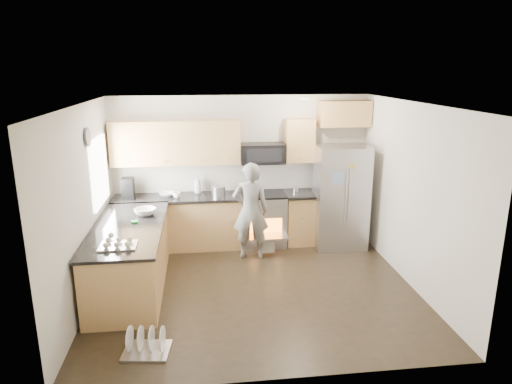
{
  "coord_description": "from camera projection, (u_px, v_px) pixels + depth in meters",
  "views": [
    {
      "loc": [
        -0.71,
        -5.9,
        3.06
      ],
      "look_at": [
        0.08,
        0.5,
        1.29
      ],
      "focal_mm": 32.0,
      "sensor_mm": 36.0,
      "label": 1
    }
  ],
  "objects": [
    {
      "name": "back_cabinet_run",
      "position": [
        209.0,
        192.0,
        7.89
      ],
      "size": [
        4.45,
        0.64,
        2.5
      ],
      "color": "#B17C47",
      "rests_on": "ground"
    },
    {
      "name": "person",
      "position": [
        251.0,
        211.0,
        7.41
      ],
      "size": [
        0.62,
        0.44,
        1.61
      ],
      "primitive_type": "imported",
      "rotation": [
        0.0,
        0.0,
        3.05
      ],
      "color": "slate",
      "rests_on": "ground"
    },
    {
      "name": "room_shell",
      "position": [
        252.0,
        174.0,
        6.11
      ],
      "size": [
        4.54,
        4.04,
        2.62
      ],
      "color": "beige",
      "rests_on": "ground"
    },
    {
      "name": "refrigerator",
      "position": [
        340.0,
        197.0,
        7.89
      ],
      "size": [
        0.9,
        0.72,
        1.78
      ],
      "rotation": [
        0.0,
        0.0,
        -0.04
      ],
      "color": "#B7B7BC",
      "rests_on": "ground"
    },
    {
      "name": "peninsula",
      "position": [
        130.0,
        257.0,
        6.45
      ],
      "size": [
        0.96,
        2.36,
        1.03
      ],
      "color": "#B17C47",
      "rests_on": "ground"
    },
    {
      "name": "dish_rack",
      "position": [
        146.0,
        345.0,
        5.04
      ],
      "size": [
        0.55,
        0.46,
        0.31
      ],
      "rotation": [
        0.0,
        0.0,
        -0.13
      ],
      "color": "#B7B7BC",
      "rests_on": "ground"
    },
    {
      "name": "ground",
      "position": [
        255.0,
        288.0,
        6.54
      ],
      "size": [
        4.5,
        4.5,
        0.0
      ],
      "primitive_type": "plane",
      "color": "black",
      "rests_on": "ground"
    },
    {
      "name": "stove_range",
      "position": [
        263.0,
        207.0,
        8.02
      ],
      "size": [
        0.76,
        0.97,
        1.79
      ],
      "color": "#B7B7BC",
      "rests_on": "ground"
    }
  ]
}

